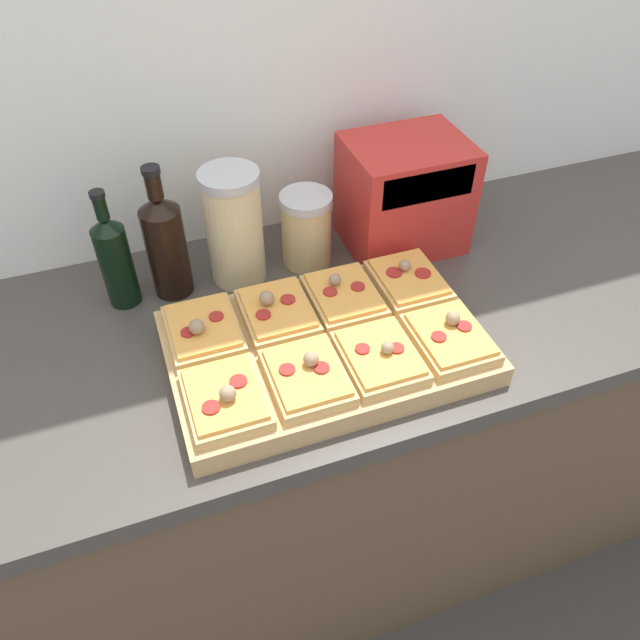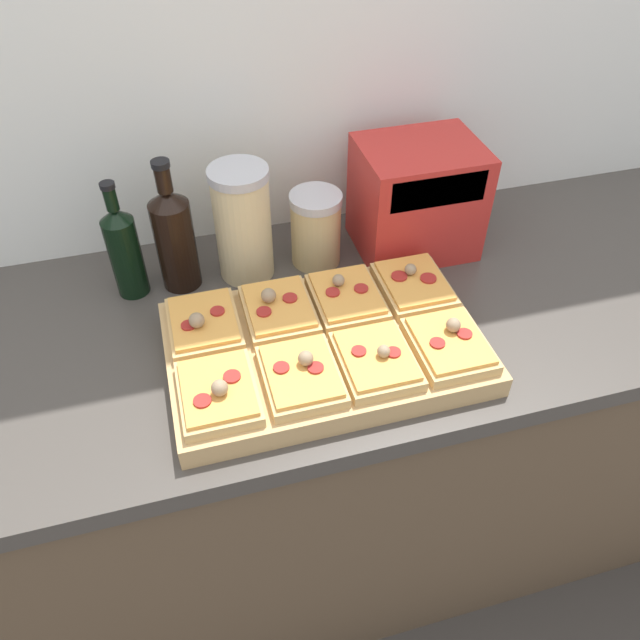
% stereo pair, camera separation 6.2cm
% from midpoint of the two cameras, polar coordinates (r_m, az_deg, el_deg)
% --- Properties ---
extents(wall_back, '(6.00, 0.06, 2.50)m').
position_cam_midpoint_polar(wall_back, '(1.32, -11.25, 21.27)').
color(wall_back, silver).
rests_on(wall_back, ground_plane).
extents(kitchen_counter, '(2.63, 0.67, 0.89)m').
position_cam_midpoint_polar(kitchen_counter, '(1.55, -4.54, -12.40)').
color(kitchen_counter, brown).
rests_on(kitchen_counter, ground_plane).
extents(cutting_board, '(0.56, 0.35, 0.04)m').
position_cam_midpoint_polar(cutting_board, '(1.13, -1.06, -2.57)').
color(cutting_board, tan).
rests_on(cutting_board, kitchen_counter).
extents(pizza_slice_back_left, '(0.13, 0.16, 0.06)m').
position_cam_midpoint_polar(pizza_slice_back_left, '(1.14, -12.20, -0.88)').
color(pizza_slice_back_left, tan).
rests_on(pizza_slice_back_left, cutting_board).
extents(pizza_slice_back_midleft, '(0.13, 0.16, 0.06)m').
position_cam_midpoint_polar(pizza_slice_back_midleft, '(1.15, -5.66, 0.73)').
color(pizza_slice_back_midleft, tan).
rests_on(pizza_slice_back_midleft, cutting_board).
extents(pizza_slice_back_midright, '(0.13, 0.16, 0.05)m').
position_cam_midpoint_polar(pizza_slice_back_midright, '(1.18, 0.67, 2.22)').
color(pizza_slice_back_midright, tan).
rests_on(pizza_slice_back_midright, cutting_board).
extents(pizza_slice_back_right, '(0.13, 0.16, 0.05)m').
position_cam_midpoint_polar(pizza_slice_back_right, '(1.22, 6.65, 3.61)').
color(pizza_slice_back_right, tan).
rests_on(pizza_slice_back_right, cutting_board).
extents(pizza_slice_front_left, '(0.13, 0.16, 0.06)m').
position_cam_midpoint_polar(pizza_slice_front_left, '(1.02, -10.40, -7.06)').
color(pizza_slice_front_left, tan).
rests_on(pizza_slice_front_left, cutting_board).
extents(pizza_slice_front_midleft, '(0.13, 0.16, 0.05)m').
position_cam_midpoint_polar(pizza_slice_front_midleft, '(1.04, -3.09, -5.17)').
color(pizza_slice_front_midleft, tan).
rests_on(pizza_slice_front_midleft, cutting_board).
extents(pizza_slice_front_midright, '(0.13, 0.16, 0.05)m').
position_cam_midpoint_polar(pizza_slice_front_midright, '(1.07, 3.84, -3.37)').
color(pizza_slice_front_midright, tan).
rests_on(pizza_slice_front_midright, cutting_board).
extents(pizza_slice_front_right, '(0.13, 0.16, 0.05)m').
position_cam_midpoint_polar(pizza_slice_front_right, '(1.12, 10.26, -1.57)').
color(pizza_slice_front_right, tan).
rests_on(pizza_slice_front_right, cutting_board).
extents(olive_oil_bottle, '(0.06, 0.06, 0.25)m').
position_cam_midpoint_polar(olive_oil_bottle, '(1.27, -19.58, 5.23)').
color(olive_oil_bottle, black).
rests_on(olive_oil_bottle, kitchen_counter).
extents(wine_bottle, '(0.08, 0.08, 0.28)m').
position_cam_midpoint_polar(wine_bottle, '(1.26, -15.31, 6.72)').
color(wine_bottle, black).
rests_on(wine_bottle, kitchen_counter).
extents(grain_jar_tall, '(0.12, 0.12, 0.24)m').
position_cam_midpoint_polar(grain_jar_tall, '(1.26, -9.27, 8.37)').
color(grain_jar_tall, beige).
rests_on(grain_jar_tall, kitchen_counter).
extents(grain_jar_short, '(0.11, 0.11, 0.16)m').
position_cam_midpoint_polar(grain_jar_short, '(1.32, -2.62, 8.29)').
color(grain_jar_short, tan).
rests_on(grain_jar_short, kitchen_counter).
extents(toaster_oven, '(0.27, 0.20, 0.24)m').
position_cam_midpoint_polar(toaster_oven, '(1.36, 6.38, 11.32)').
color(toaster_oven, red).
rests_on(toaster_oven, kitchen_counter).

